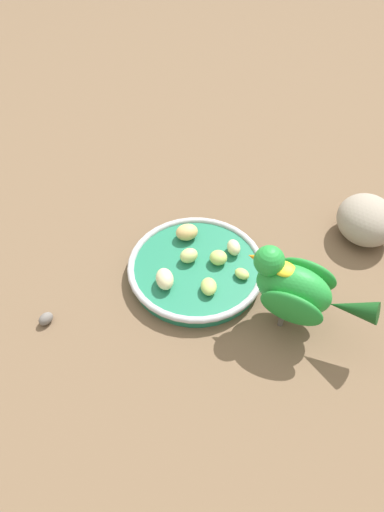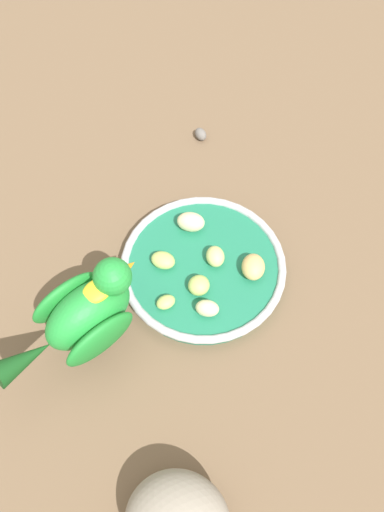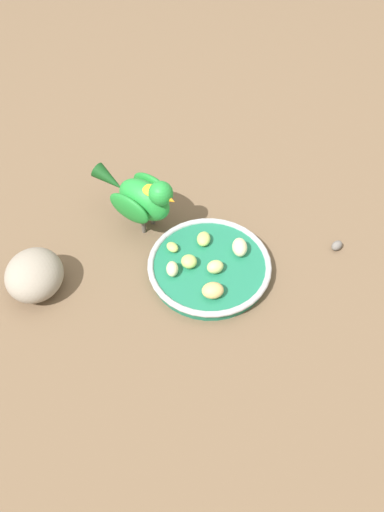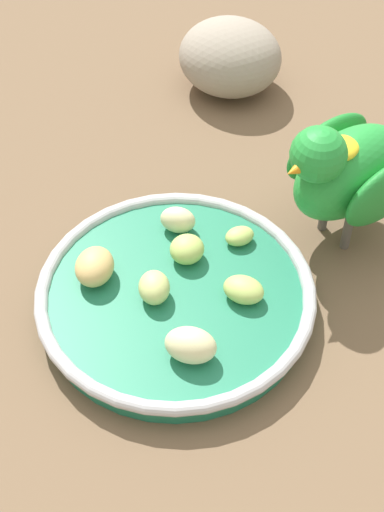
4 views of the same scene
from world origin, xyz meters
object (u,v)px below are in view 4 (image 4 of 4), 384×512
Objects in this scene: apple_piece_0 at (154,287)px; apple_piece_5 at (178,220)px; apple_piece_1 at (95,267)px; rock_large at (230,57)px; apple_piece_2 at (187,249)px; apple_piece_4 at (243,238)px; apple_piece_3 at (191,345)px; apple_piece_6 at (244,290)px; feeding_bowl at (176,297)px; parrot at (354,166)px.

apple_piece_5 is (0.04, -0.06, 0.00)m from apple_piece_0.
apple_piece_1 is 0.30m from rock_large.
apple_piece_5 is (0.03, -0.02, 0.00)m from apple_piece_2.
apple_piece_4 is (-0.06, -0.11, -0.01)m from apple_piece_1.
apple_piece_1 is at bearing -0.86° from apple_piece_3.
apple_piece_5 is (-0.01, -0.08, -0.00)m from apple_piece_1.
apple_piece_1 is 1.15× the size of apple_piece_6.
rock_large is (0.21, -0.28, 0.00)m from apple_piece_3.
apple_piece_2 is 0.95× the size of apple_piece_5.
apple_piece_0 is at bearing -18.99° from apple_piece_3.
apple_piece_2 is at bearing 147.52° from apple_piece_5.
apple_piece_0 is 1.05× the size of apple_piece_2.
feeding_bowl is 0.02m from apple_piece_0.
apple_piece_6 is 0.13m from parrot.
apple_piece_1 is at bearing -18.55° from parrot.
apple_piece_1 is 1.26× the size of apple_piece_5.
apple_piece_5 is at bearing -46.35° from feeding_bowl.
apple_piece_0 is 0.07m from apple_piece_5.
apple_piece_2 is (0.01, -0.05, -0.00)m from apple_piece_0.
apple_piece_0 is 0.16× the size of parrot.
apple_piece_2 is at bearing -17.06° from parrot.
rock_large is at bearing -55.66° from feeding_bowl.
apple_piece_3 is at bearing 127.75° from rock_large.
feeding_bowl is 8.94× the size of apple_piece_4.
apple_piece_0 is 0.09m from apple_piece_4.
apple_piece_2 is at bearing 1.07° from apple_piece_6.
apple_piece_3 reaches higher than apple_piece_0.
feeding_bowl is 5.90× the size of apple_piece_1.
apple_piece_1 is 0.98× the size of apple_piece_3.
rock_large is at bearing -104.05° from parrot.
apple_piece_2 is (-0.04, -0.06, -0.00)m from apple_piece_1.
apple_piece_4 is at bearing -92.10° from feeding_bowl.
apple_piece_4 is 0.13× the size of parrot.
apple_piece_5 is at bearing -10.86° from apple_piece_6.
apple_piece_2 is 0.88× the size of apple_piece_6.
apple_piece_3 is at bearing 144.92° from feeding_bowl.
parrot reaches higher than apple_piece_1.
apple_piece_6 is at bearing 134.24° from rock_large.
parrot is 1.79× the size of rock_large.
apple_piece_1 is 0.35× the size of rock_large.
apple_piece_1 reaches higher than feeding_bowl.
parrot is (-0.04, -0.08, 0.05)m from apple_piece_4.
feeding_bowl is at bearing -120.80° from apple_piece_0.
feeding_bowl is 7.78× the size of apple_piece_2.
apple_piece_4 is at bearing -47.85° from apple_piece_6.
apple_piece_1 is (0.05, 0.02, 0.00)m from apple_piece_0.
apple_piece_6 reaches higher than apple_piece_4.
apple_piece_3 is at bearing 135.97° from apple_piece_2.
apple_piece_3 is at bearing 179.14° from apple_piece_1.
apple_piece_5 is 0.92× the size of apple_piece_6.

